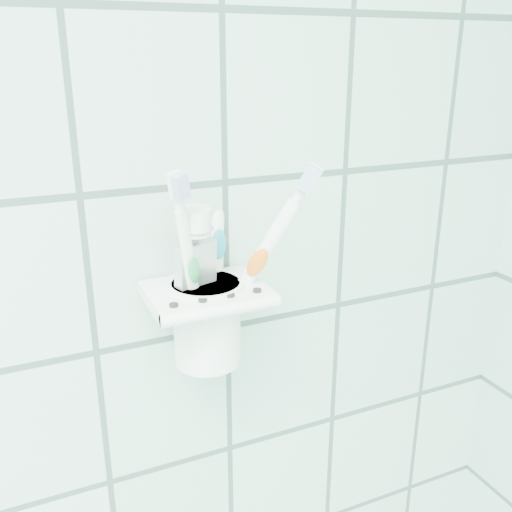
{
  "coord_description": "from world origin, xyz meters",
  "views": [
    {
      "loc": [
        0.51,
        0.67,
        1.53
      ],
      "look_at": [
        0.7,
        1.1,
        1.37
      ],
      "focal_mm": 40.0,
      "sensor_mm": 36.0,
      "label": 1
    }
  ],
  "objects_px": {
    "toothbrush_pink": "(201,259)",
    "toothpaste_tube": "(192,270)",
    "cup": "(207,318)",
    "toothbrush_blue": "(211,252)",
    "toothbrush_orange": "(201,247)",
    "holder_bracket": "(205,294)"
  },
  "relations": [
    {
      "from": "toothbrush_pink",
      "to": "toothbrush_blue",
      "type": "xyz_separation_m",
      "value": [
        0.01,
        -0.01,
        0.01
      ]
    },
    {
      "from": "toothbrush_orange",
      "to": "toothpaste_tube",
      "type": "height_order",
      "value": "toothbrush_orange"
    },
    {
      "from": "toothbrush_blue",
      "to": "toothbrush_orange",
      "type": "height_order",
      "value": "toothbrush_orange"
    },
    {
      "from": "cup",
      "to": "toothpaste_tube",
      "type": "xyz_separation_m",
      "value": [
        -0.01,
        0.01,
        0.05
      ]
    },
    {
      "from": "holder_bracket",
      "to": "toothbrush_blue",
      "type": "distance_m",
      "value": 0.04
    },
    {
      "from": "cup",
      "to": "toothbrush_blue",
      "type": "height_order",
      "value": "toothbrush_blue"
    },
    {
      "from": "toothbrush_pink",
      "to": "holder_bracket",
      "type": "bearing_deg",
      "value": -109.08
    },
    {
      "from": "cup",
      "to": "toothpaste_tube",
      "type": "distance_m",
      "value": 0.05
    },
    {
      "from": "toothbrush_pink",
      "to": "toothbrush_orange",
      "type": "relative_size",
      "value": 0.93
    },
    {
      "from": "cup",
      "to": "toothbrush_pink",
      "type": "relative_size",
      "value": 0.44
    },
    {
      "from": "toothbrush_orange",
      "to": "toothpaste_tube",
      "type": "xyz_separation_m",
      "value": [
        -0.01,
        -0.0,
        -0.02
      ]
    },
    {
      "from": "holder_bracket",
      "to": "toothbrush_blue",
      "type": "relative_size",
      "value": 0.53
    },
    {
      "from": "holder_bracket",
      "to": "cup",
      "type": "bearing_deg",
      "value": 63.59
    },
    {
      "from": "cup",
      "to": "toothbrush_pink",
      "type": "xyz_separation_m",
      "value": [
        -0.0,
        0.0,
        0.06
      ]
    },
    {
      "from": "holder_bracket",
      "to": "toothbrush_orange",
      "type": "relative_size",
      "value": 0.53
    },
    {
      "from": "holder_bracket",
      "to": "toothbrush_pink",
      "type": "relative_size",
      "value": 0.57
    },
    {
      "from": "cup",
      "to": "toothbrush_blue",
      "type": "bearing_deg",
      "value": -50.25
    },
    {
      "from": "toothbrush_pink",
      "to": "toothpaste_tube",
      "type": "bearing_deg",
      "value": 141.19
    },
    {
      "from": "cup",
      "to": "toothbrush_blue",
      "type": "distance_m",
      "value": 0.07
    },
    {
      "from": "toothbrush_pink",
      "to": "toothbrush_orange",
      "type": "xyz_separation_m",
      "value": [
        0.0,
        0.0,
        0.01
      ]
    },
    {
      "from": "cup",
      "to": "toothbrush_pink",
      "type": "bearing_deg",
      "value": 115.89
    },
    {
      "from": "cup",
      "to": "toothbrush_blue",
      "type": "xyz_separation_m",
      "value": [
        0.0,
        -0.01,
        0.07
      ]
    }
  ]
}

